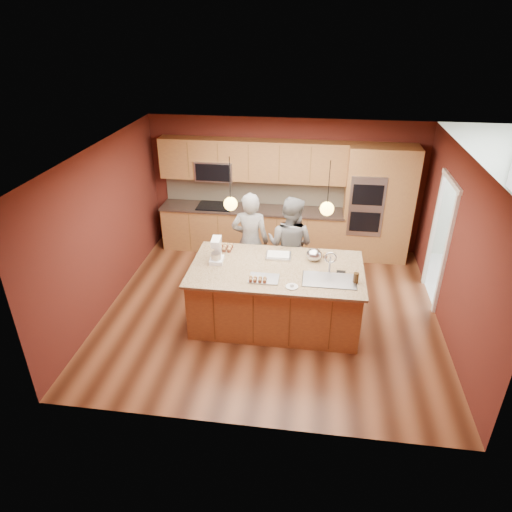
# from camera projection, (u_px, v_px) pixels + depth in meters

# --- Properties ---
(floor) EXTENTS (5.50, 5.50, 0.00)m
(floor) POSITION_uv_depth(u_px,v_px,m) (271.00, 310.00, 7.75)
(floor) COLOR #422011
(floor) RESTS_ON ground
(ceiling) EXTENTS (5.50, 5.50, 0.00)m
(ceiling) POSITION_uv_depth(u_px,v_px,m) (274.00, 153.00, 6.48)
(ceiling) COLOR silver
(ceiling) RESTS_ON ground
(wall_back) EXTENTS (5.50, 0.00, 5.50)m
(wall_back) POSITION_uv_depth(u_px,v_px,m) (285.00, 185.00, 9.30)
(wall_back) COLOR #521D17
(wall_back) RESTS_ON ground
(wall_front) EXTENTS (5.50, 0.00, 5.50)m
(wall_front) POSITION_uv_depth(u_px,v_px,m) (248.00, 338.00, 4.93)
(wall_front) COLOR #521D17
(wall_front) RESTS_ON ground
(wall_left) EXTENTS (0.00, 5.00, 5.00)m
(wall_left) POSITION_uv_depth(u_px,v_px,m) (105.00, 228.00, 7.45)
(wall_left) COLOR #521D17
(wall_left) RESTS_ON ground
(wall_right) EXTENTS (0.00, 5.00, 5.00)m
(wall_right) POSITION_uv_depth(u_px,v_px,m) (456.00, 249.00, 6.79)
(wall_right) COLOR #521D17
(wall_right) RESTS_ON ground
(cabinet_run) EXTENTS (3.74, 0.64, 2.30)m
(cabinet_run) POSITION_uv_depth(u_px,v_px,m) (250.00, 205.00, 9.33)
(cabinet_run) COLOR brown
(cabinet_run) RESTS_ON floor
(oven_column) EXTENTS (1.30, 0.62, 2.30)m
(oven_column) POSITION_uv_depth(u_px,v_px,m) (378.00, 204.00, 8.91)
(oven_column) COLOR brown
(oven_column) RESTS_ON floor
(doorway_trim) EXTENTS (0.08, 1.11, 2.20)m
(doorway_trim) POSITION_uv_depth(u_px,v_px,m) (439.00, 243.00, 7.63)
(doorway_trim) COLOR white
(doorway_trim) RESTS_ON wall_right
(pendant_left) EXTENTS (0.20, 0.20, 0.80)m
(pendant_left) POSITION_uv_depth(u_px,v_px,m) (231.00, 204.00, 6.64)
(pendant_left) COLOR black
(pendant_left) RESTS_ON ceiling
(pendant_right) EXTENTS (0.20, 0.20, 0.80)m
(pendant_right) POSITION_uv_depth(u_px,v_px,m) (327.00, 208.00, 6.47)
(pendant_right) COLOR black
(pendant_right) RESTS_ON ceiling
(island) EXTENTS (2.67, 1.49, 1.36)m
(island) POSITION_uv_depth(u_px,v_px,m) (277.00, 294.00, 7.25)
(island) COLOR brown
(island) RESTS_ON floor
(person_left) EXTENTS (0.67, 0.44, 1.81)m
(person_left) POSITION_uv_depth(u_px,v_px,m) (250.00, 242.00, 8.01)
(person_left) COLOR black
(person_left) RESTS_ON floor
(person_right) EXTENTS (1.04, 0.92, 1.77)m
(person_right) POSITION_uv_depth(u_px,v_px,m) (290.00, 245.00, 7.93)
(person_right) COLOR slate
(person_right) RESTS_ON floor
(stand_mixer) EXTENTS (0.23, 0.30, 0.40)m
(stand_mixer) POSITION_uv_depth(u_px,v_px,m) (217.00, 252.00, 7.13)
(stand_mixer) COLOR white
(stand_mixer) RESTS_ON island
(sheet_cake) EXTENTS (0.41, 0.31, 0.05)m
(sheet_cake) POSITION_uv_depth(u_px,v_px,m) (278.00, 255.00, 7.34)
(sheet_cake) COLOR silver
(sheet_cake) RESTS_ON island
(cooling_rack) EXTENTS (0.44, 0.32, 0.02)m
(cooling_rack) POSITION_uv_depth(u_px,v_px,m) (264.00, 279.00, 6.73)
(cooling_rack) COLOR #A5A7AC
(cooling_rack) RESTS_ON island
(mixing_bowl) EXTENTS (0.24, 0.24, 0.20)m
(mixing_bowl) POSITION_uv_depth(u_px,v_px,m) (314.00, 255.00, 7.21)
(mixing_bowl) COLOR silver
(mixing_bowl) RESTS_ON island
(plate) EXTENTS (0.18, 0.18, 0.01)m
(plate) POSITION_uv_depth(u_px,v_px,m) (292.00, 287.00, 6.53)
(plate) COLOR silver
(plate) RESTS_ON island
(tumbler) EXTENTS (0.08, 0.08, 0.16)m
(tumbler) POSITION_uv_depth(u_px,v_px,m) (356.00, 278.00, 6.61)
(tumbler) COLOR #372512
(tumbler) RESTS_ON island
(phone) EXTENTS (0.14, 0.08, 0.01)m
(phone) POSITION_uv_depth(u_px,v_px,m) (341.00, 272.00, 6.91)
(phone) COLOR black
(phone) RESTS_ON island
(cupcakes_left) EXTENTS (0.25, 0.25, 0.08)m
(cupcakes_left) POSITION_uv_depth(u_px,v_px,m) (225.00, 247.00, 7.56)
(cupcakes_left) COLOR #B0824C
(cupcakes_left) RESTS_ON island
(cupcakes_rack) EXTENTS (0.28, 0.14, 0.06)m
(cupcakes_rack) POSITION_uv_depth(u_px,v_px,m) (258.00, 279.00, 6.64)
(cupcakes_rack) COLOR #B0824C
(cupcakes_rack) RESTS_ON island
(cupcakes_right) EXTENTS (0.22, 0.15, 0.07)m
(cupcakes_right) POSITION_uv_depth(u_px,v_px,m) (321.00, 254.00, 7.35)
(cupcakes_right) COLOR #B0824C
(cupcakes_right) RESTS_ON island
(dryer) EXTENTS (0.77, 0.79, 1.09)m
(dryer) POSITION_uv_depth(u_px,v_px,m) (508.00, 256.00, 8.29)
(dryer) COLOR white
(dryer) RESTS_ON floor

